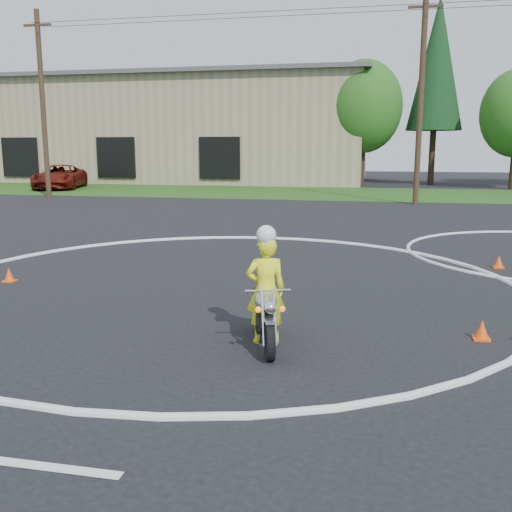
# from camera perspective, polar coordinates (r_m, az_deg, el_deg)

# --- Properties ---
(ground) EXTENTS (120.00, 120.00, 0.00)m
(ground) POSITION_cam_1_polar(r_m,az_deg,el_deg) (9.14, -8.39, -7.13)
(ground) COLOR black
(ground) RESTS_ON ground
(grass_strip) EXTENTS (120.00, 10.00, 0.02)m
(grass_strip) POSITION_cam_1_polar(r_m,az_deg,el_deg) (35.39, 6.88, 6.27)
(grass_strip) COLOR #1E4714
(grass_strip) RESTS_ON ground
(course_markings) EXTENTS (19.05, 19.05, 0.12)m
(course_markings) POSITION_cam_1_polar(r_m,az_deg,el_deg) (12.84, 7.58, -1.81)
(course_markings) COLOR silver
(course_markings) RESTS_ON ground
(primary_motorcycle) EXTENTS (0.73, 1.72, 0.93)m
(primary_motorcycle) POSITION_cam_1_polar(r_m,az_deg,el_deg) (8.15, 0.89, -5.91)
(primary_motorcycle) COLOR black
(primary_motorcycle) RESTS_ON ground
(rider_primary_grp) EXTENTS (0.66, 0.53, 1.73)m
(rider_primary_grp) POSITION_cam_1_polar(r_m,az_deg,el_deg) (8.18, 0.99, -3.09)
(rider_primary_grp) COLOR #F9FF1A
(rider_primary_grp) RESTS_ON ground
(pickup_grp) EXTENTS (4.20, 6.30, 1.61)m
(pickup_grp) POSITION_cam_1_polar(r_m,az_deg,el_deg) (40.94, -19.03, 7.49)
(pickup_grp) COLOR #61110B
(pickup_grp) RESTS_ON ground
(traffic_cones) EXTENTS (17.51, 15.77, 0.30)m
(traffic_cones) POSITION_cam_1_polar(r_m,az_deg,el_deg) (11.84, 21.61, -2.95)
(traffic_cones) COLOR #FD4D0D
(traffic_cones) RESTS_ON ground
(warehouse) EXTENTS (41.00, 17.00, 8.30)m
(warehouse) POSITION_cam_1_polar(r_m,az_deg,el_deg) (52.56, -12.07, 12.13)
(warehouse) COLOR tan
(warehouse) RESTS_ON ground
(utility_poles) EXTENTS (41.60, 1.12, 10.00)m
(utility_poles) POSITION_cam_1_polar(r_m,az_deg,el_deg) (29.31, 16.16, 15.14)
(utility_poles) COLOR #473321
(utility_poles) RESTS_ON ground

